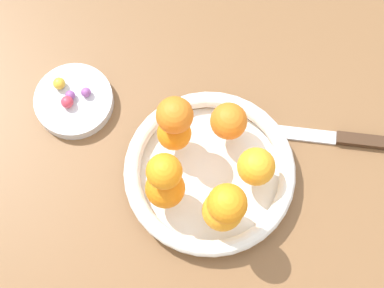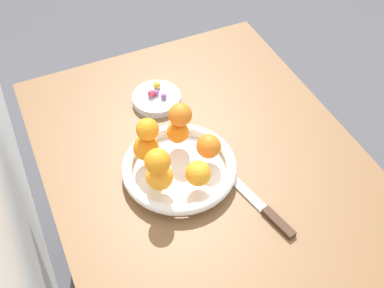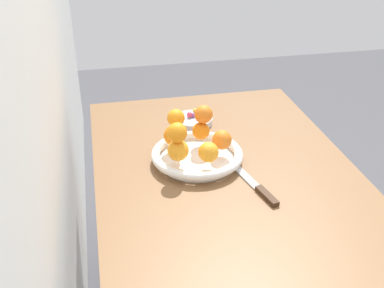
% 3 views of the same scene
% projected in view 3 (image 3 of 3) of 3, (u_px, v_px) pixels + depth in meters
% --- Properties ---
extents(dining_table, '(1.10, 0.76, 0.74)m').
position_uv_depth(dining_table, '(225.00, 193.00, 1.45)').
color(dining_table, brown).
rests_on(dining_table, ground_plane).
extents(fruit_bowl, '(0.27, 0.27, 0.04)m').
position_uv_depth(fruit_bowl, '(197.00, 156.00, 1.43)').
color(fruit_bowl, white).
rests_on(fruit_bowl, dining_table).
extents(candy_dish, '(0.13, 0.13, 0.02)m').
position_uv_depth(candy_dish, '(193.00, 120.00, 1.67)').
color(candy_dish, silver).
rests_on(candy_dish, dining_table).
extents(orange_0, '(0.06, 0.06, 0.06)m').
position_uv_depth(orange_0, '(178.00, 150.00, 1.36)').
color(orange_0, orange).
rests_on(orange_0, fruit_bowl).
extents(orange_1, '(0.06, 0.06, 0.06)m').
position_uv_depth(orange_1, '(208.00, 152.00, 1.36)').
color(orange_1, orange).
rests_on(orange_1, fruit_bowl).
extents(orange_2, '(0.06, 0.06, 0.06)m').
position_uv_depth(orange_2, '(222.00, 140.00, 1.42)').
color(orange_2, orange).
rests_on(orange_2, fruit_bowl).
extents(orange_3, '(0.05, 0.05, 0.05)m').
position_uv_depth(orange_3, '(201.00, 131.00, 1.48)').
color(orange_3, orange).
rests_on(orange_3, fruit_bowl).
extents(orange_4, '(0.06, 0.06, 0.06)m').
position_uv_depth(orange_4, '(174.00, 136.00, 1.44)').
color(orange_4, orange).
rests_on(orange_4, fruit_bowl).
extents(orange_5, '(0.06, 0.06, 0.06)m').
position_uv_depth(orange_5, '(177.00, 133.00, 1.33)').
color(orange_5, orange).
rests_on(orange_5, orange_0).
extents(orange_6, '(0.05, 0.05, 0.05)m').
position_uv_depth(orange_6, '(176.00, 118.00, 1.42)').
color(orange_6, orange).
rests_on(orange_6, orange_4).
extents(orange_7, '(0.06, 0.06, 0.06)m').
position_uv_depth(orange_7, '(204.00, 114.00, 1.45)').
color(orange_7, orange).
rests_on(orange_7, orange_3).
extents(candy_ball_0, '(0.02, 0.02, 0.02)m').
position_uv_depth(candy_ball_0, '(190.00, 115.00, 1.66)').
color(candy_ball_0, '#C6384C').
rests_on(candy_ball_0, candy_dish).
extents(candy_ball_1, '(0.02, 0.02, 0.02)m').
position_uv_depth(candy_ball_1, '(195.00, 111.00, 1.68)').
color(candy_ball_1, gold).
rests_on(candy_ball_1, candy_dish).
extents(candy_ball_2, '(0.02, 0.02, 0.02)m').
position_uv_depth(candy_ball_2, '(193.00, 115.00, 1.66)').
color(candy_ball_2, '#8C4C99').
rests_on(candy_ball_2, candy_dish).
extents(candy_ball_3, '(0.02, 0.02, 0.02)m').
position_uv_depth(candy_ball_3, '(199.00, 117.00, 1.64)').
color(candy_ball_3, '#8C4C99').
rests_on(candy_ball_3, candy_dish).
extents(knife, '(0.26, 0.08, 0.01)m').
position_uv_depth(knife, '(255.00, 185.00, 1.33)').
color(knife, '#3F2819').
rests_on(knife, dining_table).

